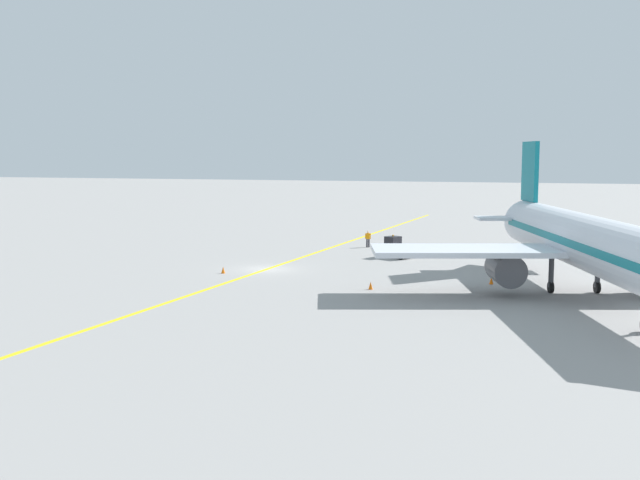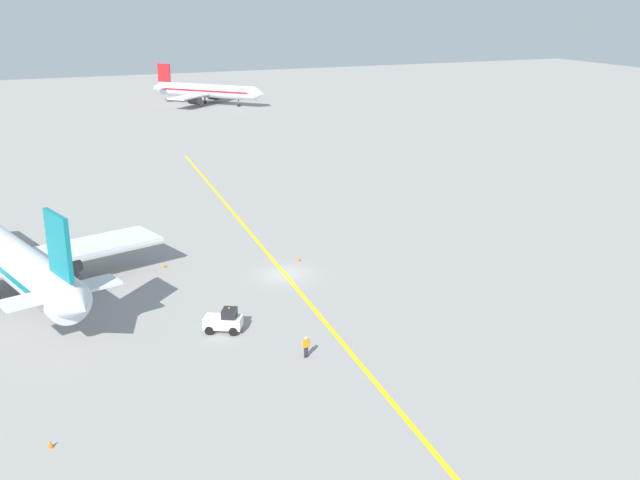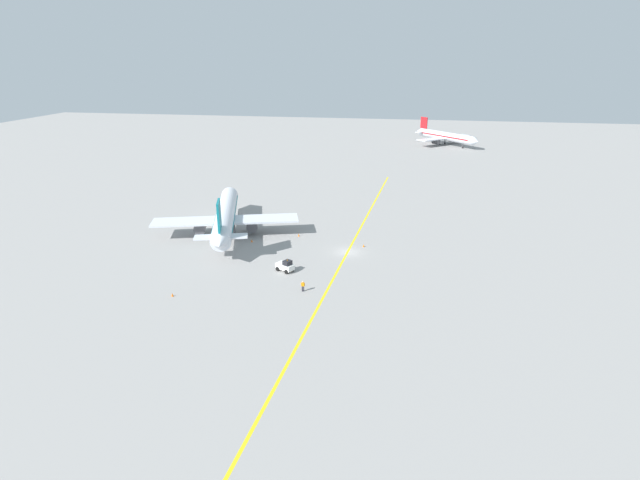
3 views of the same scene
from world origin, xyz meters
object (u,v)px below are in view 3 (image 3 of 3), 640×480
object	(u,v)px
airplane_distant_taxiing	(446,136)
ground_crew_worker	(303,286)
traffic_cone_mid_apron	(364,245)
baggage_tug_white	(285,266)
traffic_cone_near_nose	(299,235)
traffic_cone_far_edge	(252,241)
traffic_cone_by_wingtip	(172,295)
airplane_at_gate	(226,216)

from	to	relation	value
airplane_distant_taxiing	ground_crew_worker	world-z (taller)	airplane_distant_taxiing
airplane_distant_taxiing	traffic_cone_mid_apron	xyz separation A→B (m)	(-21.11, -116.08, -3.06)
baggage_tug_white	traffic_cone_near_nose	world-z (taller)	baggage_tug_white
baggage_tug_white	airplane_distant_taxiing	bearing A→B (deg)	75.81
traffic_cone_near_nose	traffic_cone_far_edge	world-z (taller)	same
traffic_cone_near_nose	traffic_cone_far_edge	xyz separation A→B (m)	(-8.04, -4.67, 0.00)
traffic_cone_mid_apron	traffic_cone_by_wingtip	xyz separation A→B (m)	(-25.72, -24.90, 0.00)
ground_crew_worker	traffic_cone_far_edge	distance (m)	23.34
ground_crew_worker	traffic_cone_far_edge	world-z (taller)	ground_crew_worker
traffic_cone_mid_apron	airplane_at_gate	bearing A→B (deg)	175.32
baggage_tug_white	traffic_cone_mid_apron	distance (m)	17.52
traffic_cone_near_nose	ground_crew_worker	bearing A→B (deg)	-76.19
airplane_distant_taxiing	traffic_cone_mid_apron	world-z (taller)	airplane_distant_taxiing
ground_crew_worker	traffic_cone_far_edge	bearing A→B (deg)	126.30
traffic_cone_by_wingtip	traffic_cone_near_nose	bearing A→B (deg)	65.88
airplane_at_gate	airplane_distant_taxiing	size ratio (longest dim) A/B	1.38
airplane_distant_taxiing	traffic_cone_by_wingtip	xyz separation A→B (m)	(-46.83, -140.98, -3.06)
airplane_distant_taxiing	traffic_cone_by_wingtip	size ratio (longest dim) A/B	45.84
baggage_tug_white	ground_crew_worker	xyz separation A→B (m)	(4.34, -6.82, 0.01)
ground_crew_worker	traffic_cone_by_wingtip	xyz separation A→B (m)	(-18.49, -4.94, -0.63)
ground_crew_worker	traffic_cone_mid_apron	distance (m)	21.24
traffic_cone_near_nose	airplane_distant_taxiing	bearing A→B (deg)	73.14
airplane_at_gate	traffic_cone_far_edge	bearing A→B (deg)	-28.73
airplane_distant_taxiing	traffic_cone_near_nose	xyz separation A→B (m)	(-34.11, -112.56, -3.06)
traffic_cone_by_wingtip	airplane_distant_taxiing	bearing A→B (deg)	71.62
airplane_distant_taxiing	traffic_cone_near_nose	world-z (taller)	airplane_distant_taxiing
ground_crew_worker	airplane_distant_taxiing	bearing A→B (deg)	78.23
airplane_at_gate	baggage_tug_white	bearing A→B (deg)	-44.50
airplane_distant_taxiing	traffic_cone_by_wingtip	bearing A→B (deg)	-108.38
traffic_cone_near_nose	traffic_cone_mid_apron	bearing A→B (deg)	-15.15
traffic_cone_mid_apron	traffic_cone_by_wingtip	bearing A→B (deg)	-135.93
airplane_distant_taxiing	traffic_cone_near_nose	size ratio (longest dim) A/B	45.84
airplane_at_gate	traffic_cone_near_nose	xyz separation A→B (m)	(14.21, 1.29, -3.43)
baggage_tug_white	ground_crew_worker	world-z (taller)	baggage_tug_white
baggage_tug_white	traffic_cone_mid_apron	size ratio (longest dim) A/B	6.09
baggage_tug_white	traffic_cone_near_nose	xyz separation A→B (m)	(-1.43, 16.66, -0.63)
traffic_cone_near_nose	traffic_cone_by_wingtip	size ratio (longest dim) A/B	1.00
airplane_at_gate	airplane_distant_taxiing	bearing A→B (deg)	67.00
ground_crew_worker	traffic_cone_far_edge	size ratio (longest dim) A/B	3.05
ground_crew_worker	traffic_cone_mid_apron	xyz separation A→B (m)	(7.23, 19.96, -0.63)
airplane_at_gate	traffic_cone_by_wingtip	xyz separation A→B (m)	(1.49, -27.13, -3.43)
traffic_cone_near_nose	traffic_cone_mid_apron	xyz separation A→B (m)	(13.00, -3.52, 0.00)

